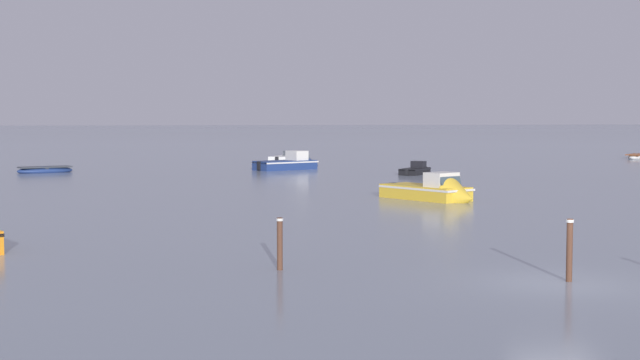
% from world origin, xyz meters
% --- Properties ---
extents(ground_plane, '(800.00, 800.00, 0.00)m').
position_xyz_m(ground_plane, '(0.00, 0.00, 0.00)').
color(ground_plane, gray).
extents(motorboat_moored_0, '(3.91, 5.54, 1.81)m').
position_xyz_m(motorboat_moored_0, '(0.35, 68.50, 0.25)').
color(motorboat_moored_0, white).
rests_on(motorboat_moored_0, ground).
extents(rowboat_moored_0, '(4.84, 3.19, 0.72)m').
position_xyz_m(rowboat_moored_0, '(-21.59, 54.43, 0.20)').
color(rowboat_moored_0, navy).
rests_on(rowboat_moored_0, ground).
extents(motorboat_moored_3, '(3.54, 4.15, 1.56)m').
position_xyz_m(motorboat_moored_3, '(8.64, 48.02, 0.24)').
color(motorboat_moored_3, black).
rests_on(motorboat_moored_3, ground).
extents(motorboat_moored_4, '(6.69, 5.04, 2.44)m').
position_xyz_m(motorboat_moored_4, '(-0.48, 55.96, 0.37)').
color(motorboat_moored_4, navy).
rests_on(motorboat_moored_4, ground).
extents(motorboat_moored_5, '(5.06, 6.49, 2.38)m').
position_xyz_m(motorboat_moored_5, '(3.77, 25.37, 0.36)').
color(motorboat_moored_5, gold).
rests_on(motorboat_moored_5, ground).
extents(rowboat_moored_3, '(4.07, 4.41, 0.71)m').
position_xyz_m(rowboat_moored_3, '(39.22, 69.87, 0.19)').
color(rowboat_moored_3, white).
rests_on(rowboat_moored_3, ground).
extents(mooring_post_near, '(0.22, 0.22, 2.03)m').
position_xyz_m(mooring_post_near, '(0.46, 0.27, 0.86)').
color(mooring_post_near, '#533323').
rests_on(mooring_post_near, ground).
extents(mooring_post_left, '(0.22, 0.22, 1.82)m').
position_xyz_m(mooring_post_left, '(-7.61, 3.53, 0.78)').
color(mooring_post_left, '#533323').
rests_on(mooring_post_left, ground).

